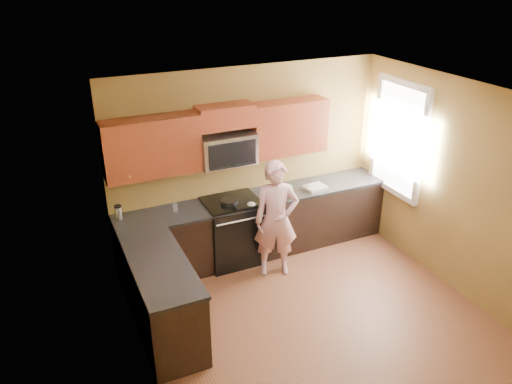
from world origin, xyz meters
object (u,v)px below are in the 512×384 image
microwave (227,164)px  woman (276,219)px  stove (232,231)px  travel_mug (119,219)px  frying_pan (229,203)px  butter_tub (288,191)px

microwave → woman: bearing=-56.7°
microwave → woman: size_ratio=0.47×
stove → travel_mug: (-1.50, 0.16, 0.44)m
microwave → frying_pan: 0.54m
woman → butter_tub: size_ratio=12.43×
frying_pan → butter_tub: bearing=2.3°
travel_mug → butter_tub: bearing=-3.8°
stove → travel_mug: size_ratio=4.90×
woman → travel_mug: 2.04m
butter_tub → travel_mug: size_ratio=0.68×
microwave → frying_pan: microwave is taller
stove → woman: bearing=-50.9°
butter_tub → travel_mug: bearing=176.2°
frying_pan → microwave: bearing=72.9°
frying_pan → woman: bearing=-45.4°
woman → stove: bearing=147.4°
microwave → woman: 1.00m
butter_tub → woman: bearing=-131.3°
butter_tub → travel_mug: travel_mug is taller
stove → frying_pan: bearing=-132.0°
microwave → travel_mug: 1.59m
woman → frying_pan: (-0.48, 0.47, 0.13)m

